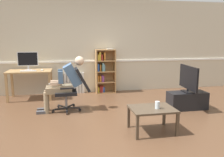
{
  "coord_description": "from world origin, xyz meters",
  "views": [
    {
      "loc": [
        -0.81,
        -3.99,
        1.57
      ],
      "look_at": [
        0.15,
        0.85,
        0.7
      ],
      "focal_mm": 36.17,
      "sensor_mm": 36.0,
      "label": 1
    }
  ],
  "objects_px": {
    "person_seated": "(65,82)",
    "drinking_glass": "(157,105)",
    "computer_mouse": "(42,70)",
    "coffee_table": "(152,111)",
    "radiator": "(71,83)",
    "tv_screen": "(188,78)",
    "imac_monitor": "(28,60)",
    "keyboard": "(28,71)",
    "tv_stand": "(187,100)",
    "computer_desk": "(30,75)",
    "bookshelf": "(104,71)",
    "office_chair": "(73,87)"
  },
  "relations": [
    {
      "from": "computer_mouse",
      "to": "coffee_table",
      "type": "height_order",
      "value": "computer_mouse"
    },
    {
      "from": "computer_mouse",
      "to": "coffee_table",
      "type": "distance_m",
      "value": 3.29
    },
    {
      "from": "radiator",
      "to": "tv_screen",
      "type": "bearing_deg",
      "value": -38.51
    },
    {
      "from": "person_seated",
      "to": "tv_screen",
      "type": "relative_size",
      "value": 1.37
    },
    {
      "from": "tv_stand",
      "to": "computer_mouse",
      "type": "bearing_deg",
      "value": 155.3
    },
    {
      "from": "tv_stand",
      "to": "tv_screen",
      "type": "relative_size",
      "value": 0.99
    },
    {
      "from": "radiator",
      "to": "computer_mouse",
      "type": "bearing_deg",
      "value": -145.57
    },
    {
      "from": "computer_mouse",
      "to": "tv_stand",
      "type": "xyz_separation_m",
      "value": [
        3.28,
        -1.51,
        -0.58
      ]
    },
    {
      "from": "imac_monitor",
      "to": "person_seated",
      "type": "distance_m",
      "value": 1.65
    },
    {
      "from": "imac_monitor",
      "to": "bookshelf",
      "type": "height_order",
      "value": "bookshelf"
    },
    {
      "from": "office_chair",
      "to": "person_seated",
      "type": "height_order",
      "value": "person_seated"
    },
    {
      "from": "person_seated",
      "to": "tv_stand",
      "type": "height_order",
      "value": "person_seated"
    },
    {
      "from": "computer_mouse",
      "to": "bookshelf",
      "type": "bearing_deg",
      "value": 13.59
    },
    {
      "from": "office_chair",
      "to": "person_seated",
      "type": "relative_size",
      "value": 0.8
    },
    {
      "from": "computer_desk",
      "to": "radiator",
      "type": "height_order",
      "value": "computer_desk"
    },
    {
      "from": "keyboard",
      "to": "person_seated",
      "type": "xyz_separation_m",
      "value": [
        0.91,
        -1.09,
        -0.12
      ]
    },
    {
      "from": "person_seated",
      "to": "imac_monitor",
      "type": "bearing_deg",
      "value": -146.01
    },
    {
      "from": "keyboard",
      "to": "tv_stand",
      "type": "height_order",
      "value": "keyboard"
    },
    {
      "from": "radiator",
      "to": "person_seated",
      "type": "distance_m",
      "value": 1.66
    },
    {
      "from": "tv_stand",
      "to": "drinking_glass",
      "type": "bearing_deg",
      "value": -136.85
    },
    {
      "from": "computer_mouse",
      "to": "person_seated",
      "type": "xyz_separation_m",
      "value": [
        0.58,
        -1.11,
        -0.13
      ]
    },
    {
      "from": "person_seated",
      "to": "tv_stand",
      "type": "relative_size",
      "value": 1.39
    },
    {
      "from": "person_seated",
      "to": "coffee_table",
      "type": "height_order",
      "value": "person_seated"
    },
    {
      "from": "office_chair",
      "to": "person_seated",
      "type": "bearing_deg",
      "value": -90.0
    },
    {
      "from": "radiator",
      "to": "tv_screen",
      "type": "height_order",
      "value": "tv_screen"
    },
    {
      "from": "bookshelf",
      "to": "tv_stand",
      "type": "relative_size",
      "value": 1.5
    },
    {
      "from": "computer_desk",
      "to": "radiator",
      "type": "distance_m",
      "value": 1.19
    },
    {
      "from": "person_seated",
      "to": "tv_screen",
      "type": "bearing_deg",
      "value": 79.59
    },
    {
      "from": "person_seated",
      "to": "drinking_glass",
      "type": "distance_m",
      "value": 2.15
    },
    {
      "from": "radiator",
      "to": "coffee_table",
      "type": "height_order",
      "value": "radiator"
    },
    {
      "from": "bookshelf",
      "to": "person_seated",
      "type": "bearing_deg",
      "value": -126.37
    },
    {
      "from": "tv_screen",
      "to": "drinking_glass",
      "type": "distance_m",
      "value": 1.64
    },
    {
      "from": "computer_desk",
      "to": "person_seated",
      "type": "distance_m",
      "value": 1.52
    },
    {
      "from": "computer_mouse",
      "to": "person_seated",
      "type": "relative_size",
      "value": 0.08
    },
    {
      "from": "computer_mouse",
      "to": "keyboard",
      "type": "bearing_deg",
      "value": -176.56
    },
    {
      "from": "radiator",
      "to": "tv_screen",
      "type": "distance_m",
      "value": 3.27
    },
    {
      "from": "computer_mouse",
      "to": "person_seated",
      "type": "distance_m",
      "value": 1.26
    },
    {
      "from": "office_chair",
      "to": "tv_stand",
      "type": "distance_m",
      "value": 2.57
    },
    {
      "from": "radiator",
      "to": "tv_stand",
      "type": "distance_m",
      "value": 3.24
    },
    {
      "from": "imac_monitor",
      "to": "keyboard",
      "type": "relative_size",
      "value": 1.36
    },
    {
      "from": "computer_mouse",
      "to": "radiator",
      "type": "bearing_deg",
      "value": 34.43
    },
    {
      "from": "bookshelf",
      "to": "computer_desk",
      "type": "bearing_deg",
      "value": -171.83
    },
    {
      "from": "keyboard",
      "to": "drinking_glass",
      "type": "xyz_separation_m",
      "value": [
        2.43,
        -2.6,
        -0.28
      ]
    },
    {
      "from": "person_seated",
      "to": "coffee_table",
      "type": "distance_m",
      "value": 2.07
    },
    {
      "from": "bookshelf",
      "to": "drinking_glass",
      "type": "relative_size",
      "value": 10.4
    },
    {
      "from": "computer_desk",
      "to": "drinking_glass",
      "type": "height_order",
      "value": "computer_desk"
    },
    {
      "from": "tv_screen",
      "to": "keyboard",
      "type": "bearing_deg",
      "value": 73.24
    },
    {
      "from": "keyboard",
      "to": "person_seated",
      "type": "bearing_deg",
      "value": -49.92
    },
    {
      "from": "keyboard",
      "to": "office_chair",
      "type": "xyz_separation_m",
      "value": [
        1.09,
        -1.08,
        -0.25
      ]
    },
    {
      "from": "drinking_glass",
      "to": "tv_screen",
      "type": "bearing_deg",
      "value": 43.1
    }
  ]
}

